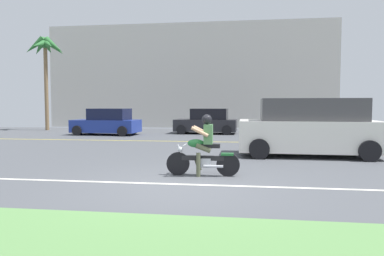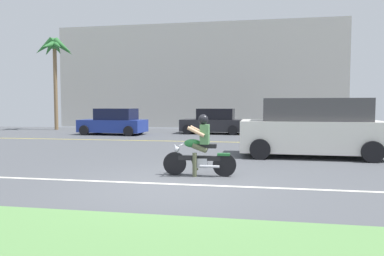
% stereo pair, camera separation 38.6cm
% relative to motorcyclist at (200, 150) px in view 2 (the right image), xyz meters
% --- Properties ---
extents(ground, '(56.00, 30.00, 0.04)m').
position_rel_motorcyclist_xyz_m(ground, '(-0.36, 1.94, -0.64)').
color(ground, '#4C4F54').
extents(lane_line_near, '(50.40, 0.12, 0.01)m').
position_rel_motorcyclist_xyz_m(lane_line_near, '(-0.36, -0.99, -0.61)').
color(lane_line_near, silver).
rests_on(lane_line_near, ground).
extents(lane_line_far, '(50.40, 0.12, 0.01)m').
position_rel_motorcyclist_xyz_m(lane_line_far, '(-0.36, 7.89, -0.61)').
color(lane_line_far, yellow).
rests_on(lane_line_far, ground).
extents(motorcyclist, '(1.75, 0.57, 1.46)m').
position_rel_motorcyclist_xyz_m(motorcyclist, '(0.00, 0.00, 0.00)').
color(motorcyclist, black).
rests_on(motorcyclist, ground).
extents(suv_nearby, '(4.71, 2.29, 1.90)m').
position_rel_motorcyclist_xyz_m(suv_nearby, '(3.13, 3.81, 0.31)').
color(suv_nearby, white).
rests_on(suv_nearby, ground).
extents(parked_car_0, '(3.82, 2.07, 1.50)m').
position_rel_motorcyclist_xyz_m(parked_car_0, '(-6.68, 11.03, 0.08)').
color(parked_car_0, navy).
rests_on(parked_car_0, ground).
extents(parked_car_1, '(3.71, 2.07, 1.49)m').
position_rel_motorcyclist_xyz_m(parked_car_1, '(-1.10, 12.70, 0.08)').
color(parked_car_1, '#232328').
rests_on(parked_car_1, ground).
extents(parked_car_2, '(4.11, 2.18, 1.59)m').
position_rel_motorcyclist_xyz_m(parked_car_2, '(4.48, 10.41, 0.12)').
color(parked_car_2, beige).
rests_on(parked_car_2, ground).
extents(palm_tree_0, '(2.74, 2.85, 6.34)m').
position_rel_motorcyclist_xyz_m(palm_tree_0, '(-12.18, 14.22, 4.77)').
color(palm_tree_0, brown).
rests_on(palm_tree_0, ground).
extents(building_far, '(21.84, 4.00, 7.83)m').
position_rel_motorcyclist_xyz_m(building_far, '(-3.07, 19.94, 3.30)').
color(building_far, beige).
rests_on(building_far, ground).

